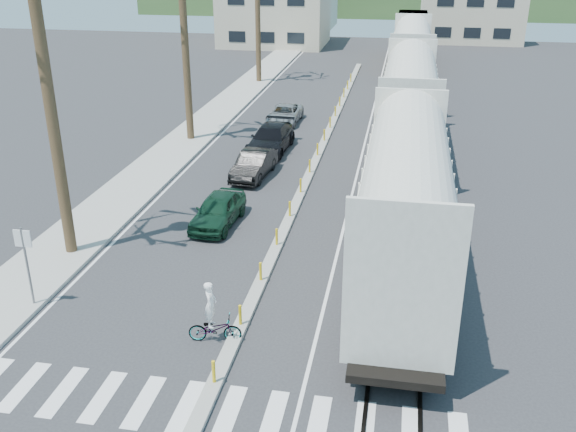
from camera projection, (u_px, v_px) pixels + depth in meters
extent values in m
plane|color=#28282B|center=(224.00, 365.00, 19.04)|extent=(140.00, 140.00, 0.00)
cube|color=gray|center=(202.00, 126.00, 42.98)|extent=(3.00, 90.00, 0.15)
cube|color=black|center=(396.00, 124.00, 43.60)|extent=(0.12, 100.00, 0.06)
cube|color=black|center=(417.00, 125.00, 43.36)|extent=(0.12, 100.00, 0.06)
cube|color=gray|center=(317.00, 156.00, 37.07)|extent=(0.45, 60.00, 0.15)
cylinder|color=gold|center=(214.00, 372.00, 17.94)|extent=(0.10, 0.10, 0.70)
cylinder|color=gold|center=(240.00, 315.00, 20.65)|extent=(0.10, 0.10, 0.70)
cylinder|color=gold|center=(261.00, 271.00, 23.36)|extent=(0.10, 0.10, 0.70)
cylinder|color=gold|center=(277.00, 237.00, 26.07)|extent=(0.10, 0.10, 0.70)
cylinder|color=gold|center=(290.00, 209.00, 28.77)|extent=(0.10, 0.10, 0.70)
cylinder|color=gold|center=(301.00, 185.00, 31.48)|extent=(0.10, 0.10, 0.70)
cylinder|color=gold|center=(310.00, 166.00, 34.19)|extent=(0.10, 0.10, 0.70)
cylinder|color=gold|center=(318.00, 149.00, 36.90)|extent=(0.10, 0.10, 0.70)
cylinder|color=gold|center=(324.00, 135.00, 39.60)|extent=(0.10, 0.10, 0.70)
cylinder|color=gold|center=(330.00, 122.00, 42.31)|extent=(0.10, 0.10, 0.70)
cylinder|color=gold|center=(335.00, 111.00, 45.02)|extent=(0.10, 0.10, 0.70)
cylinder|color=gold|center=(340.00, 101.00, 47.73)|extent=(0.10, 0.10, 0.70)
cylinder|color=gold|center=(344.00, 93.00, 50.44)|extent=(0.10, 0.10, 0.70)
cylinder|color=gold|center=(348.00, 85.00, 53.14)|extent=(0.10, 0.10, 0.70)
cylinder|color=gold|center=(351.00, 78.00, 55.85)|extent=(0.10, 0.10, 0.70)
cube|color=silver|center=(204.00, 409.00, 17.24)|extent=(14.00, 2.20, 0.01)
cube|color=silver|center=(227.00, 129.00, 42.73)|extent=(0.12, 90.00, 0.01)
cube|color=silver|center=(367.00, 136.00, 41.19)|extent=(0.12, 90.00, 0.01)
cube|color=beige|center=(404.00, 217.00, 22.39)|extent=(3.00, 12.88, 3.40)
cylinder|color=beige|center=(408.00, 171.00, 21.71)|extent=(2.90, 12.58, 2.90)
cube|color=black|center=(400.00, 273.00, 23.26)|extent=(2.60, 12.88, 1.00)
cube|color=beige|center=(409.00, 112.00, 35.93)|extent=(3.00, 12.88, 3.40)
cylinder|color=beige|center=(411.00, 82.00, 35.25)|extent=(2.90, 12.58, 2.90)
cube|color=black|center=(406.00, 150.00, 36.80)|extent=(2.60, 12.88, 1.00)
cube|color=beige|center=(411.00, 65.00, 49.47)|extent=(3.00, 12.88, 3.40)
cylinder|color=beige|center=(412.00, 42.00, 48.79)|extent=(2.90, 12.58, 2.90)
cube|color=black|center=(408.00, 93.00, 50.34)|extent=(2.60, 12.88, 1.00)
cube|color=#4C4C4F|center=(410.00, 53.00, 64.56)|extent=(3.00, 17.00, 0.50)
cube|color=#C27D12|center=(412.00, 39.00, 63.05)|extent=(2.70, 12.24, 2.60)
cube|color=#C27D12|center=(412.00, 27.00, 69.05)|extent=(3.00, 3.74, 3.20)
cube|color=black|center=(410.00, 59.00, 64.80)|extent=(2.60, 13.60, 0.90)
cylinder|color=brown|center=(52.00, 120.00, 23.60)|extent=(0.44, 0.44, 11.00)
cylinder|color=brown|center=(186.00, 60.00, 38.29)|extent=(0.44, 0.44, 10.00)
cylinder|color=brown|center=(258.00, 11.00, 54.09)|extent=(0.44, 0.44, 12.00)
cylinder|color=slate|center=(28.00, 268.00, 21.46)|extent=(0.08, 0.08, 3.00)
cube|color=silver|center=(22.00, 238.00, 21.02)|extent=(0.60, 0.04, 0.60)
cube|color=#BFB497|center=(275.00, 10.00, 75.23)|extent=(12.00, 10.00, 8.00)
cube|color=#BFB497|center=(471.00, 11.00, 78.85)|extent=(12.00, 10.00, 7.00)
imported|color=#113321|center=(218.00, 210.00, 28.13)|extent=(2.14, 4.28, 1.39)
imported|color=black|center=(254.00, 165.00, 33.80)|extent=(2.17, 4.45, 1.38)
imported|color=black|center=(271.00, 139.00, 37.93)|extent=(2.58, 5.42, 1.52)
imported|color=#989B9D|center=(285.00, 114.00, 43.90)|extent=(2.19, 4.41, 1.20)
imported|color=#9EA0A5|center=(215.00, 329.00, 20.02)|extent=(1.08, 1.84, 0.88)
imported|color=white|center=(211.00, 304.00, 19.69)|extent=(0.67, 0.53, 1.53)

